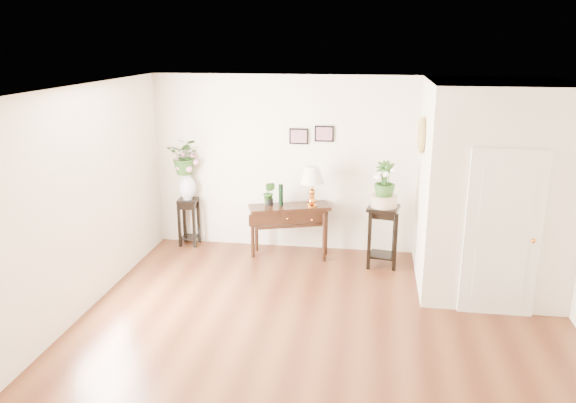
% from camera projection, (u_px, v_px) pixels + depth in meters
% --- Properties ---
extents(floor, '(6.00, 5.50, 0.02)m').
position_uv_depth(floor, '(322.00, 331.00, 6.63)').
color(floor, brown).
rests_on(floor, ground).
extents(ceiling, '(6.00, 5.50, 0.02)m').
position_uv_depth(ceiling, '(326.00, 91.00, 5.85)').
color(ceiling, white).
rests_on(ceiling, ground).
extents(wall_back, '(6.00, 0.02, 2.80)m').
position_uv_depth(wall_back, '(340.00, 165.00, 8.85)').
color(wall_back, beige).
rests_on(wall_back, ground).
extents(wall_front, '(6.00, 0.02, 2.80)m').
position_uv_depth(wall_front, '(286.00, 348.00, 3.63)').
color(wall_front, beige).
rests_on(wall_front, ground).
extents(wall_left, '(0.02, 5.50, 2.80)m').
position_uv_depth(wall_left, '(73.00, 207.00, 6.67)').
color(wall_left, beige).
rests_on(wall_left, ground).
extents(partition, '(1.80, 1.95, 2.80)m').
position_uv_depth(partition, '(490.00, 186.00, 7.62)').
color(partition, beige).
rests_on(partition, floor).
extents(door, '(0.90, 0.05, 2.10)m').
position_uv_depth(door, '(503.00, 235.00, 6.77)').
color(door, silver).
rests_on(door, floor).
extents(art_print_left, '(0.30, 0.02, 0.25)m').
position_uv_depth(art_print_left, '(299.00, 136.00, 8.80)').
color(art_print_left, black).
rests_on(art_print_left, wall_back).
extents(art_print_right, '(0.30, 0.02, 0.25)m').
position_uv_depth(art_print_right, '(324.00, 134.00, 8.72)').
color(art_print_right, black).
rests_on(art_print_right, wall_back).
extents(wall_ornament, '(0.07, 0.51, 0.51)m').
position_uv_depth(wall_ornament, '(422.00, 135.00, 7.69)').
color(wall_ornament, tan).
rests_on(wall_ornament, partition).
extents(console_table, '(1.31, 0.80, 0.83)m').
position_uv_depth(console_table, '(289.00, 231.00, 8.82)').
color(console_table, black).
rests_on(console_table, floor).
extents(table_lamp, '(0.42, 0.42, 0.64)m').
position_uv_depth(table_lamp, '(312.00, 185.00, 8.56)').
color(table_lamp, '#C77625').
rests_on(table_lamp, console_table).
extents(green_vase, '(0.08, 0.08, 0.34)m').
position_uv_depth(green_vase, '(281.00, 195.00, 8.68)').
color(green_vase, black).
rests_on(green_vase, console_table).
extents(potted_plant, '(0.22, 0.20, 0.35)m').
position_uv_depth(potted_plant, '(269.00, 194.00, 8.70)').
color(potted_plant, '#254C1A').
rests_on(potted_plant, console_table).
extents(plant_stand_a, '(0.33, 0.33, 0.80)m').
position_uv_depth(plant_stand_a, '(189.00, 222.00, 9.31)').
color(plant_stand_a, black).
rests_on(plant_stand_a, floor).
extents(porcelain_vase, '(0.35, 0.35, 0.47)m').
position_uv_depth(porcelain_vase, '(187.00, 186.00, 9.14)').
color(porcelain_vase, silver).
rests_on(porcelain_vase, plant_stand_a).
extents(lily_arrangement, '(0.55, 0.47, 0.60)m').
position_uv_depth(lily_arrangement, '(186.00, 157.00, 9.00)').
color(lily_arrangement, '#254C1A').
rests_on(lily_arrangement, porcelain_vase).
extents(plant_stand_b, '(0.51, 0.51, 0.93)m').
position_uv_depth(plant_stand_b, '(382.00, 236.00, 8.44)').
color(plant_stand_b, black).
rests_on(plant_stand_b, floor).
extents(ceramic_bowl, '(0.39, 0.39, 0.17)m').
position_uv_depth(ceramic_bowl, '(384.00, 201.00, 8.29)').
color(ceramic_bowl, beige).
rests_on(ceramic_bowl, plant_stand_b).
extents(narcissus, '(0.38, 0.38, 0.56)m').
position_uv_depth(narcissus, '(385.00, 180.00, 8.20)').
color(narcissus, '#254C1A').
rests_on(narcissus, ceramic_bowl).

